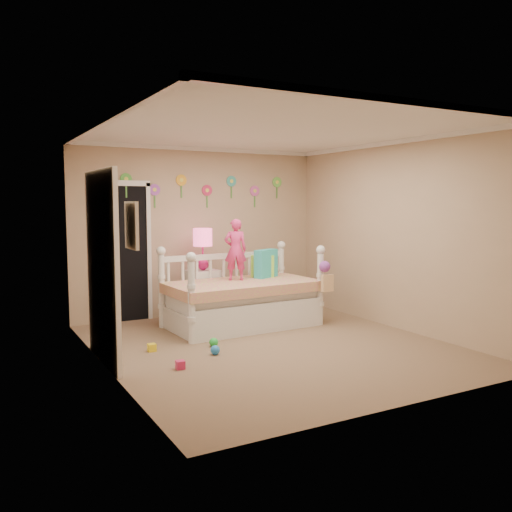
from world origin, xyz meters
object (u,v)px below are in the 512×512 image
daybed (242,286)px  table_lamp (203,242)px  child (235,250)px  nightstand (203,294)px

daybed → table_lamp: (-0.29, 0.72, 0.58)m
child → table_lamp: bearing=-44.9°
child → nightstand: 0.95m
child → table_lamp: size_ratio=1.40×
daybed → table_lamp: table_lamp is taller
child → nightstand: child is taller
daybed → child: child is taller
daybed → child: size_ratio=2.43×
nightstand → table_lamp: bearing=0.0°
daybed → nightstand: (-0.29, 0.72, -0.21)m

